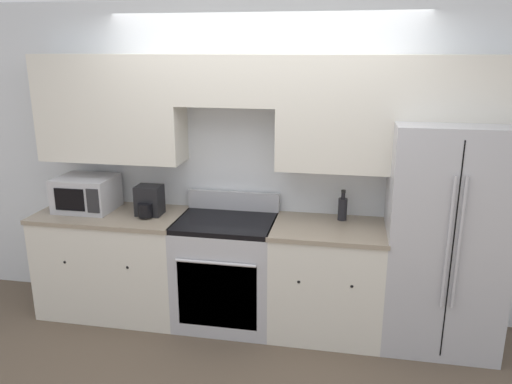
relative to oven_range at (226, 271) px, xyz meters
name	(u,v)px	position (x,y,z in m)	size (l,w,h in m)	color
ground_plane	(249,343)	(0.25, -0.31, -0.45)	(12.00, 12.00, 0.00)	brown
wall_back	(264,141)	(0.26, 0.27, 1.05)	(8.00, 0.39, 2.60)	silver
lower_cabinets_left	(114,262)	(-1.00, 0.00, 0.00)	(1.23, 0.64, 0.90)	silver
lower_cabinets_right	(327,279)	(0.83, 0.00, 0.00)	(0.89, 0.64, 0.90)	silver
oven_range	(226,271)	(0.00, 0.00, 0.00)	(0.79, 0.65, 1.06)	#B7B7BC
refrigerator	(443,236)	(1.68, 0.05, 0.41)	(0.85, 0.76, 1.73)	#B7B7BC
microwave	(87,193)	(-1.23, 0.06, 0.59)	(0.47, 0.40, 0.29)	#B7B7BC
bottle	(343,208)	(0.92, 0.19, 0.54)	(0.07, 0.07, 0.25)	black
coffee_maker	(149,202)	(-0.65, 0.01, 0.56)	(0.21, 0.24, 0.25)	black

